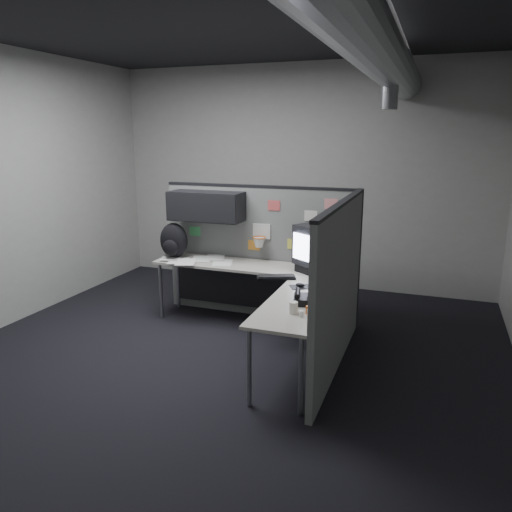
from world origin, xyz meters
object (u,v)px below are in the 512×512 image
at_px(phone, 305,299).
at_px(backpack, 174,241).
at_px(monitor, 321,248).
at_px(keyboard, 276,277).
at_px(desk, 261,283).

distance_m(phone, backpack, 2.23).
relative_size(monitor, keyboard, 1.49).
distance_m(desk, backpack, 1.31).
distance_m(desk, phone, 1.10).
bearing_deg(keyboard, phone, -32.44).
bearing_deg(backpack, keyboard, -7.89).
bearing_deg(monitor, desk, -167.94).
distance_m(monitor, phone, 1.11).
xyz_separation_m(desk, phone, (0.71, -0.82, 0.16)).
bearing_deg(phone, desk, 127.22).
xyz_separation_m(monitor, keyboard, (-0.38, -0.43, -0.25)).
bearing_deg(phone, monitor, 92.01).
relative_size(desk, backpack, 5.30).
bearing_deg(monitor, backpack, 168.94).
height_order(desk, backpack, backpack).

